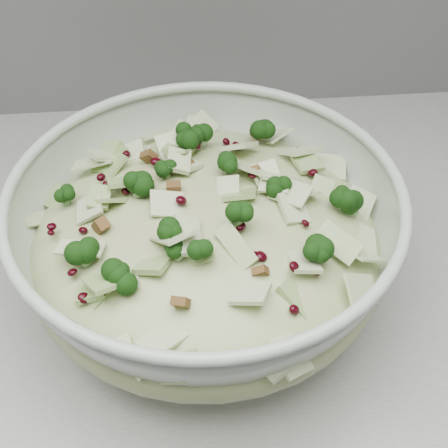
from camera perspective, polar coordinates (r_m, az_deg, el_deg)
name	(u,v)px	position (r m, az deg, el deg)	size (l,w,h in m)	color
mixing_bowl	(206,243)	(0.62, -1.63, -1.74)	(0.43, 0.43, 0.15)	#AEBFAD
salad	(206,225)	(0.60, -1.67, -0.11)	(0.46, 0.46, 0.15)	#B1B67C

